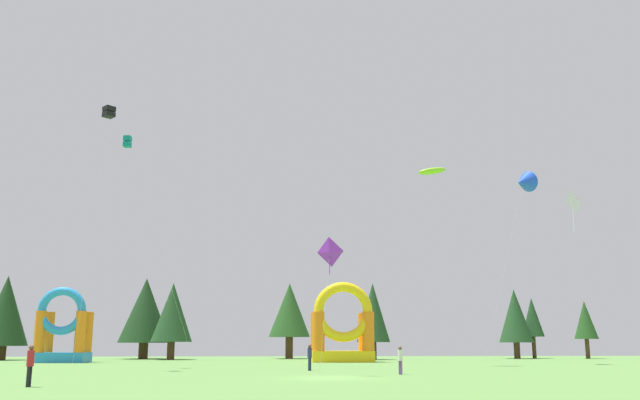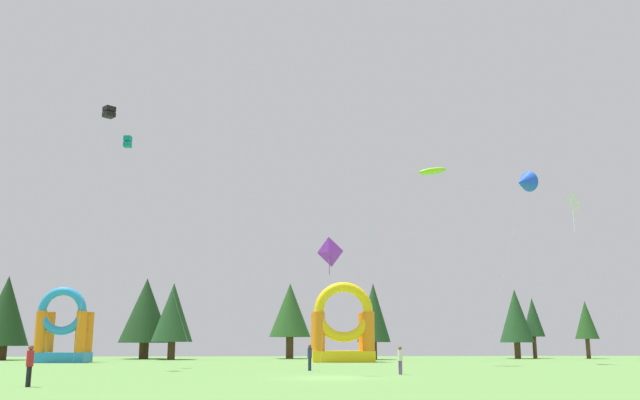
% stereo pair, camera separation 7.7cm
% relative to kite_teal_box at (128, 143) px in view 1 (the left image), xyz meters
% --- Properties ---
extents(ground_plane, '(120.00, 120.00, 0.00)m').
position_rel_kite_teal_box_xyz_m(ground_plane, '(15.70, -16.97, -18.48)').
color(ground_plane, '#5B8C42').
extents(kite_teal_box, '(6.83, 1.31, 19.05)m').
position_rel_kite_teal_box_xyz_m(kite_teal_box, '(0.00, 0.00, 0.00)').
color(kite_teal_box, '#0C7F7A').
rests_on(kite_teal_box, ground_plane).
extents(kite_lime_parafoil, '(7.22, 1.05, 17.71)m').
position_rel_kite_teal_box_xyz_m(kite_lime_parafoil, '(26.72, 2.88, -1.30)').
color(kite_lime_parafoil, '#8CD826').
rests_on(kite_lime_parafoil, ground_plane).
extents(kite_black_box, '(2.55, 2.73, 19.81)m').
position_rel_kite_teal_box_xyz_m(kite_black_box, '(-0.43, -5.15, 0.86)').
color(kite_black_box, black).
rests_on(kite_black_box, ground_plane).
extents(kite_purple_diamond, '(1.35, 3.05, 7.97)m').
position_rel_kite_teal_box_xyz_m(kite_purple_diamond, '(15.84, -14.59, -11.19)').
color(kite_purple_diamond, purple).
rests_on(kite_purple_diamond, ground_plane).
extents(kite_blue_delta, '(4.73, 6.21, 18.29)m').
position_rel_kite_teal_box_xyz_m(kite_blue_delta, '(36.45, 6.24, -1.37)').
color(kite_blue_delta, blue).
rests_on(kite_blue_delta, ground_plane).
extents(kite_white_diamond, '(4.41, 1.39, 12.16)m').
position_rel_kite_teal_box_xyz_m(kite_white_diamond, '(33.38, -10.49, -7.02)').
color(kite_white_diamond, white).
rests_on(kite_white_diamond, ground_plane).
extents(person_midfield, '(0.37, 0.37, 1.84)m').
position_rel_kite_teal_box_xyz_m(person_midfield, '(1.64, -24.03, -17.38)').
color(person_midfield, black).
rests_on(person_midfield, ground_plane).
extents(person_far_side, '(0.40, 0.40, 1.72)m').
position_rel_kite_teal_box_xyz_m(person_far_side, '(20.37, -13.41, -17.46)').
color(person_far_side, '#724C8C').
rests_on(person_far_side, ground_plane).
extents(person_left_edge, '(0.44, 0.44, 1.81)m').
position_rel_kite_teal_box_xyz_m(person_left_edge, '(15.08, -7.25, -17.40)').
color(person_left_edge, navy).
rests_on(person_left_edge, ground_plane).
extents(inflatable_blue_arch, '(6.21, 4.35, 7.94)m').
position_rel_kite_teal_box_xyz_m(inflatable_blue_arch, '(19.51, 13.61, -15.53)').
color(inflatable_blue_arch, yellow).
rests_on(inflatable_blue_arch, ground_plane).
extents(inflatable_red_slide, '(4.88, 3.64, 7.31)m').
position_rel_kite_teal_box_xyz_m(inflatable_red_slide, '(-8.25, 13.78, -15.65)').
color(inflatable_red_slide, '#268CD8').
rests_on(inflatable_red_slide, ground_plane).
extents(tree_row_2, '(5.36, 5.36, 9.41)m').
position_rel_kite_teal_box_xyz_m(tree_row_2, '(-17.77, 23.83, -13.02)').
color(tree_row_2, '#4C331E').
rests_on(tree_row_2, ground_plane).
extents(tree_row_3, '(6.20, 6.20, 9.65)m').
position_rel_kite_teal_box_xyz_m(tree_row_3, '(-3.06, 28.74, -12.74)').
color(tree_row_3, '#4C331E').
rests_on(tree_row_3, ground_plane).
extents(tree_row_4, '(4.73, 4.73, 8.76)m').
position_rel_kite_teal_box_xyz_m(tree_row_4, '(0.79, 24.74, -13.14)').
color(tree_row_4, '#4C331E').
rests_on(tree_row_4, ground_plane).
extents(tree_row_5, '(5.07, 5.07, 9.12)m').
position_rel_kite_teal_box_xyz_m(tree_row_5, '(14.49, 28.63, -12.68)').
color(tree_row_5, '#4C331E').
rests_on(tree_row_5, ground_plane).
extents(tree_row_6, '(3.89, 3.89, 8.76)m').
position_rel_kite_teal_box_xyz_m(tree_row_6, '(24.10, 23.44, -13.15)').
color(tree_row_6, '#4C331E').
rests_on(tree_row_6, ground_plane).
extents(tree_row_7, '(4.11, 4.11, 8.40)m').
position_rel_kite_teal_box_xyz_m(tree_row_7, '(42.23, 26.80, -13.35)').
color(tree_row_7, '#4C331E').
rests_on(tree_row_7, ground_plane).
extents(tree_row_8, '(2.72, 2.72, 7.43)m').
position_rel_kite_teal_box_xyz_m(tree_row_8, '(44.89, 28.12, -13.51)').
color(tree_row_8, '#4C331E').
rests_on(tree_row_8, ground_plane).
extents(tree_row_9, '(2.83, 2.83, 6.97)m').
position_rel_kite_teal_box_xyz_m(tree_row_9, '(50.83, 26.22, -13.87)').
color(tree_row_9, '#4C331E').
rests_on(tree_row_9, ground_plane).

